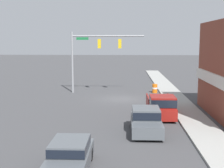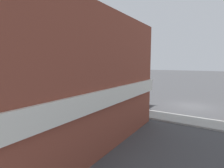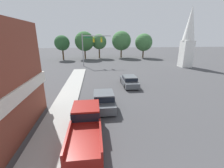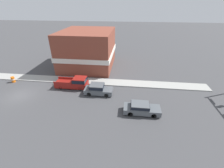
{
  "view_description": "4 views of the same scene",
  "coord_description": "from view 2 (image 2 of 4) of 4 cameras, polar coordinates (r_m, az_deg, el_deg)",
  "views": [
    {
      "loc": [
        -0.5,
        31.99,
        6.04
      ],
      "look_at": [
        0.44,
        10.82,
        3.08
      ],
      "focal_mm": 50.0,
      "sensor_mm": 36.0,
      "label": 1
    },
    {
      "loc": [
        -20.95,
        -2.71,
        4.82
      ],
      "look_at": [
        -1.15,
        9.86,
        1.99
      ],
      "focal_mm": 28.0,
      "sensor_mm": 36.0,
      "label": 2
    },
    {
      "loc": [
        -2.59,
        -1.25,
        6.48
      ],
      "look_at": [
        -0.8,
        14.13,
        1.63
      ],
      "focal_mm": 24.0,
      "sensor_mm": 36.0,
      "label": 3
    },
    {
      "loc": [
        17.69,
        16.31,
        12.69
      ],
      "look_at": [
        0.2,
        14.28,
        2.99
      ],
      "focal_mm": 24.0,
      "sensor_mm": 36.0,
      "label": 4
    }
  ],
  "objects": [
    {
      "name": "car_oncoming",
      "position": [
        31.41,
        -9.83,
        -0.66
      ],
      "size": [
        1.83,
        4.66,
        1.44
      ],
      "rotation": [
        0.0,
        0.0,
        3.14
      ],
      "color": "black",
      "rests_on": "ground"
    },
    {
      "name": "pickup_truck_parked",
      "position": [
        20.8,
        2.03,
        -3.94
      ],
      "size": [
        1.97,
        5.34,
        1.86
      ],
      "color": "black",
      "rests_on": "ground"
    },
    {
      "name": "far_signal_assembly",
      "position": [
        40.92,
        -32.18,
        6.42
      ],
      "size": [
        6.56,
        0.49,
        7.3
      ],
      "color": "gray",
      "rests_on": "ground"
    },
    {
      "name": "corner_brick_building",
      "position": [
        12.76,
        -20.84,
        1.5
      ],
      "size": [
        12.22,
        10.81,
        7.61
      ],
      "color": "brown",
      "rests_on": "ground"
    },
    {
      "name": "backdrop_tree_right_far",
      "position": [
        60.72,
        -23.33,
        6.41
      ],
      "size": [
        5.52,
        5.52,
        7.68
      ],
      "color": "#4C3823",
      "rests_on": "ground"
    },
    {
      "name": "church_steeple",
      "position": [
        51.27,
        -8.38,
        8.95
      ],
      "size": [
        2.53,
        2.53,
        12.86
      ],
      "color": "white",
      "rests_on": "ground"
    },
    {
      "name": "backdrop_tree_right_mid",
      "position": [
        57.82,
        -29.79,
        6.55
      ],
      "size": [
        6.12,
        6.12,
        8.46
      ],
      "color": "#4C3823",
      "rests_on": "ground"
    },
    {
      "name": "ground_plane",
      "position": [
        21.67,
        24.53,
        -6.59
      ],
      "size": [
        200.0,
        200.0,
        0.0
      ],
      "primitive_type": "plane",
      "color": "#424244"
    },
    {
      "name": "sidewalk_curb",
      "position": [
        16.2,
        21.69,
        -10.65
      ],
      "size": [
        2.4,
        60.0,
        0.14
      ],
      "color": "#9E9E99",
      "rests_on": "ground"
    },
    {
      "name": "car_lead",
      "position": [
        24.34,
        -4.86,
        -2.56
      ],
      "size": [
        1.94,
        4.32,
        1.62
      ],
      "color": "black",
      "rests_on": "ground"
    }
  ]
}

